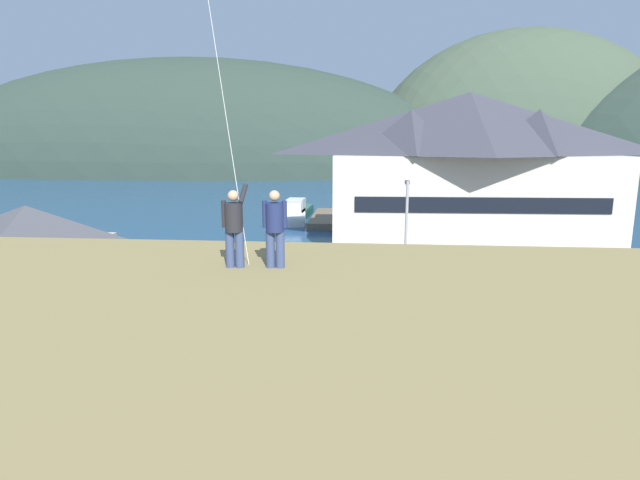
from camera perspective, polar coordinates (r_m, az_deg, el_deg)
name	(u,v)px	position (r m, az deg, el deg)	size (l,w,h in m)	color
ground_plane	(296,364)	(20.13, -2.72, -13.74)	(600.00, 600.00, 0.00)	#66604C
parking_lot_pad	(310,318)	(24.71, -1.12, -8.78)	(40.00, 20.00, 0.10)	gray
bay_water	(349,196)	(78.58, 3.27, 4.95)	(360.00, 84.00, 0.03)	navy
far_hill_west_ridge	(185,173)	(139.60, -14.97, 7.29)	(149.47, 52.88, 58.16)	#2D3D33
far_hill_east_peak	(519,174)	(142.75, 21.47, 6.98)	(81.74, 47.96, 71.80)	#42513D
harbor_lodge	(467,166)	(41.61, 16.22, 7.97)	(22.29, 12.22, 12.12)	beige
storage_shed_near_lot	(31,260)	(28.09, -29.78, -1.93)	(7.76, 6.52, 5.46)	beige
wharf_dock	(328,218)	(53.69, 0.86, 2.44)	(3.20, 11.46, 0.70)	#70604C
moored_boat_wharfside	(297,211)	(56.82, -2.62, 3.29)	(2.93, 8.25, 2.16)	#23564C
moored_boat_outer_mooring	(362,211)	(56.76, 4.77, 3.26)	(2.91, 7.98, 2.16)	#23564C
moored_boat_inner_slip	(293,215)	(53.81, -3.07, 2.85)	(3.44, 8.49, 2.16)	silver
parked_car_lone_by_shed	(44,330)	(23.20, -28.65, -8.88)	(4.26, 2.17, 1.82)	#236633
parked_car_front_row_red	(322,285)	(26.50, 0.18, -5.08)	(4.23, 2.11, 1.82)	red
parked_car_back_row_right	(189,325)	(21.64, -14.54, -9.24)	(4.22, 2.09, 1.82)	slate
parked_car_front_row_end	(606,352)	(21.07, 29.50, -10.95)	(4.24, 2.12, 1.82)	black
parked_car_corner_spot	(416,295)	(25.32, 10.81, -6.06)	(4.33, 2.32, 1.82)	#B28923
parked_car_front_row_silver	(468,335)	(20.80, 16.36, -10.18)	(4.34, 2.34, 1.82)	#236633
parked_car_mid_row_center	(168,284)	(27.92, -16.70, -4.72)	(4.27, 2.18, 1.82)	red
parked_car_mid_row_near	(585,293)	(28.38, 27.70, -5.29)	(4.27, 2.19, 1.82)	slate
parking_light_pole	(406,226)	(29.13, 9.69, 1.56)	(0.24, 0.78, 6.15)	#ADADB2
person_kite_flyer	(234,226)	(11.41, -9.65, 1.61)	(0.51, 0.66, 1.86)	#384770
person_companion	(275,227)	(11.27, -5.10, 1.52)	(0.55, 0.40, 1.74)	#384770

